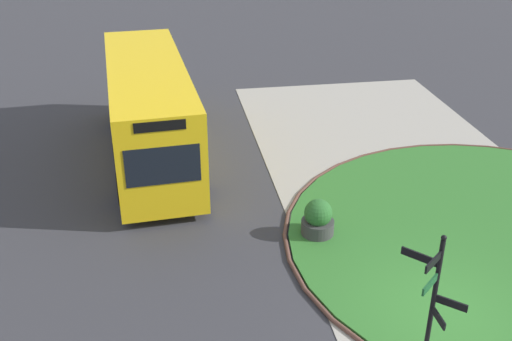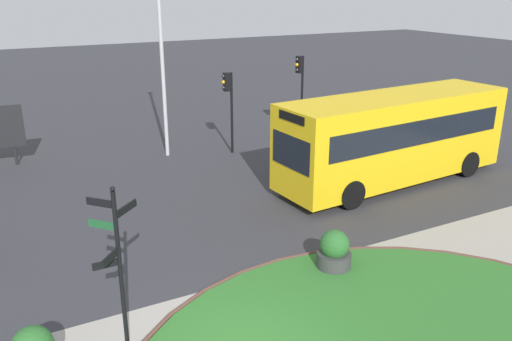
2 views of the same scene
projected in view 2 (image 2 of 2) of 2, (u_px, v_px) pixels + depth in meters
signpost_directional at (117, 257)px, 10.23m from camera, size 1.06×0.95×3.56m
bus_yellow at (394, 137)px, 19.45m from camera, size 9.47×3.13×3.31m
traffic_light_near at (228, 95)px, 22.57m from camera, size 0.49×0.27×3.55m
traffic_light_far at (300, 79)px, 24.84m from camera, size 0.49×0.30×3.92m
lamppost_tall at (161, 39)px, 21.49m from camera, size 0.32×0.32×9.29m
planter_kerbside at (334, 252)px, 13.70m from camera, size 0.90×0.90×1.12m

